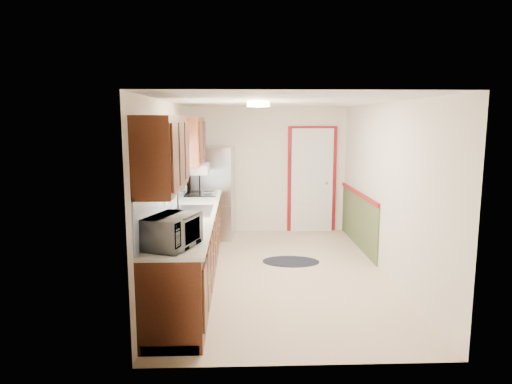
{
  "coord_description": "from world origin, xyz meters",
  "views": [
    {
      "loc": [
        -0.55,
        -6.24,
        2.16
      ],
      "look_at": [
        -0.32,
        0.11,
        1.15
      ],
      "focal_mm": 32.0,
      "sensor_mm": 36.0,
      "label": 1
    }
  ],
  "objects": [
    {
      "name": "rug",
      "position": [
        0.23,
        0.48,
        0.01
      ],
      "size": [
        0.92,
        0.64,
        0.01
      ],
      "primitive_type": "ellipsoid",
      "rotation": [
        0.0,
        0.0,
        -0.09
      ],
      "color": "black",
      "rests_on": "ground"
    },
    {
      "name": "kitchen_run",
      "position": [
        -1.24,
        -0.29,
        0.81
      ],
      "size": [
        0.63,
        4.0,
        2.2
      ],
      "color": "#3C190D",
      "rests_on": "ground"
    },
    {
      "name": "microwave",
      "position": [
        -1.2,
        -1.95,
        1.13
      ],
      "size": [
        0.49,
        0.64,
        0.38
      ],
      "primitive_type": "imported",
      "rotation": [
        0.0,
        0.0,
        1.22
      ],
      "color": "white",
      "rests_on": "kitchen_run"
    },
    {
      "name": "room_shell",
      "position": [
        0.0,
        0.0,
        1.2
      ],
      "size": [
        3.2,
        5.2,
        2.52
      ],
      "color": "beige",
      "rests_on": "ground"
    },
    {
      "name": "refrigerator",
      "position": [
        -1.02,
        2.04,
        0.84
      ],
      "size": [
        0.76,
        0.74,
        1.68
      ],
      "rotation": [
        0.0,
        0.0,
        -0.09
      ],
      "color": "#B7B7BC",
      "rests_on": "ground"
    },
    {
      "name": "cooktop",
      "position": [
        -1.19,
        1.25,
        0.95
      ],
      "size": [
        0.51,
        0.61,
        0.02
      ],
      "primitive_type": "cube",
      "color": "black",
      "rests_on": "kitchen_run"
    },
    {
      "name": "back_wall_trim",
      "position": [
        0.99,
        2.21,
        0.89
      ],
      "size": [
        1.12,
        2.3,
        2.08
      ],
      "color": "maroon",
      "rests_on": "ground"
    },
    {
      "name": "ceiling_fixture",
      "position": [
        -0.3,
        -0.2,
        2.36
      ],
      "size": [
        0.3,
        0.3,
        0.06
      ],
      "primitive_type": "cylinder",
      "color": "#FFD88C",
      "rests_on": "room_shell"
    }
  ]
}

